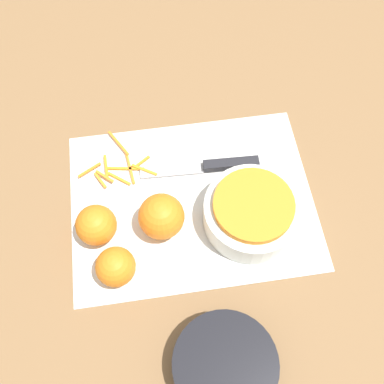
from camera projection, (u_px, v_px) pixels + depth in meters
ground_plane at (192, 201)px, 0.85m from camera, size 4.00×4.00×0.00m
cutting_board at (192, 200)px, 0.85m from camera, size 0.45×0.35×0.01m
bowl_speckled at (252, 212)px, 0.80m from camera, size 0.17×0.17×0.07m
bowl_dark at (225, 366)px, 0.69m from camera, size 0.16×0.16×0.05m
knife at (220, 165)px, 0.87m from camera, size 0.23×0.03×0.02m
orange_left at (161, 217)px, 0.78m from camera, size 0.08×0.08×0.08m
orange_right at (116, 267)px, 0.75m from camera, size 0.07×0.07×0.07m
orange_back at (96, 225)px, 0.78m from camera, size 0.07×0.07×0.07m
peel_pile at (119, 167)px, 0.87m from camera, size 0.15×0.13×0.01m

